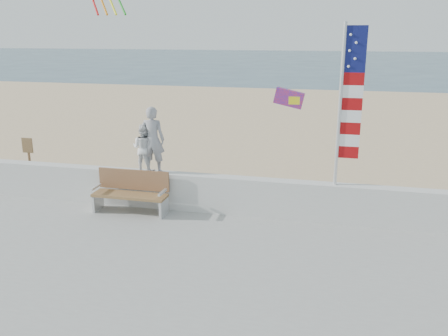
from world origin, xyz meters
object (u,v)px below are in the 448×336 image
at_px(bench, 131,191).
at_px(flag, 347,99).
at_px(adult, 153,140).
at_px(child, 144,148).

xyz_separation_m(bench, flag, (4.87, 0.45, 2.30)).
xyz_separation_m(adult, child, (-0.24, 0.00, -0.22)).
distance_m(adult, bench, 1.34).
relative_size(adult, flag, 0.46).
bearing_deg(flag, bench, -174.67).
distance_m(child, flag, 4.88).
height_order(child, flag, flag).
xyz_separation_m(child, flag, (4.69, -0.00, 1.33)).
relative_size(adult, bench, 0.89).
height_order(adult, bench, adult).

